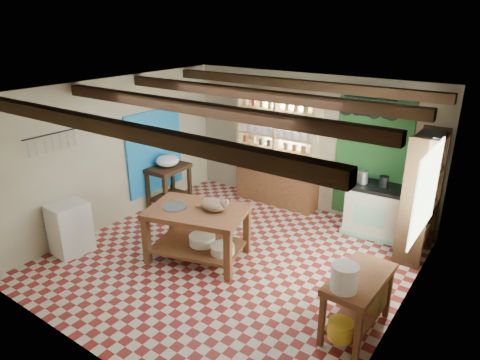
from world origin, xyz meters
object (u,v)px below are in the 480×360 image
Objects in this scene: stove at (374,209)px; prep_table at (169,186)px; right_counter at (357,304)px; cat at (213,205)px; white_cabinet at (70,228)px; work_table at (198,234)px.

stove is 3.89m from prep_table.
cat is at bearing 174.35° from right_counter.
stove is 1.09× the size of prep_table.
white_cabinet is 0.79× the size of right_counter.
right_counter is at bearing -33.14° from cat.
stove reaches higher than work_table.
work_table is at bearing -178.69° from cat.
prep_table is at bearing 93.56° from white_cabinet.
prep_table reaches higher than right_counter.
work_table is 2.05m from white_cabinet.
right_counter is 2.64× the size of cat.
right_counter is (4.40, 0.83, -0.04)m from white_cabinet.
prep_table is at bearing 126.05° from cat.
cat is at bearing 33.98° from white_cabinet.
work_table is 3.07m from stove.
white_cabinet is at bearing -92.96° from prep_table.
right_counter is 2.48m from cat.
cat reaches higher than stove.
cat is (1.98, -1.06, 0.50)m from prep_table.
stove is 5.04m from white_cabinet.
work_table is 1.75× the size of prep_table.
white_cabinet reaches higher than right_counter.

